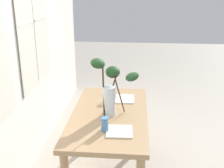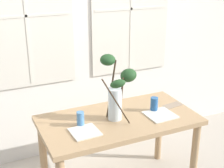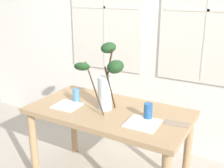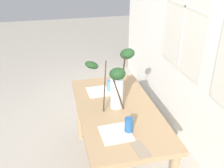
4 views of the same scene
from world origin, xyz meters
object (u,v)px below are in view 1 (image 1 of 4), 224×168
object	(u,v)px
vase_with_branches	(110,88)
drinking_glass_blue_left	(105,124)
plate_square_left	(119,131)
drinking_glass_blue_right	(112,93)
plate_square_right	(123,99)
dining_table	(110,124)

from	to	relation	value
vase_with_branches	drinking_glass_blue_left	world-z (taller)	vase_with_branches
plate_square_left	drinking_glass_blue_right	bearing A→B (deg)	9.79
vase_with_branches	plate_square_right	bearing A→B (deg)	-14.41
dining_table	plate_square_right	distance (m)	0.39
drinking_glass_blue_left	drinking_glass_blue_right	bearing A→B (deg)	-0.14
plate_square_right	drinking_glass_blue_right	bearing A→B (deg)	91.08
vase_with_branches	plate_square_right	world-z (taller)	vase_with_branches
drinking_glass_blue_left	plate_square_left	size ratio (longest dim) A/B	0.57
vase_with_branches	drinking_glass_blue_right	world-z (taller)	vase_with_branches
drinking_glass_blue_right	plate_square_left	size ratio (longest dim) A/B	0.59
drinking_glass_blue_left	dining_table	bearing A→B (deg)	-1.08
drinking_glass_blue_right	plate_square_right	xyz separation A→B (m)	(0.00, -0.11, -0.06)
drinking_glass_blue_right	plate_square_left	distance (m)	0.72
dining_table	drinking_glass_blue_left	xyz separation A→B (m)	(-0.34, 0.01, 0.17)
drinking_glass_blue_left	plate_square_right	bearing A→B (deg)	-9.13
dining_table	plate_square_left	distance (m)	0.39
vase_with_branches	drinking_glass_blue_right	bearing A→B (deg)	2.02
dining_table	plate_square_right	size ratio (longest dim) A/B	5.57
drinking_glass_blue_left	plate_square_right	size ratio (longest dim) A/B	0.51
dining_table	vase_with_branches	xyz separation A→B (m)	(-0.03, -0.01, 0.37)
vase_with_branches	drinking_glass_blue_left	bearing A→B (deg)	177.32
drinking_glass_blue_left	plate_square_left	xyz separation A→B (m)	(-0.01, -0.12, -0.06)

